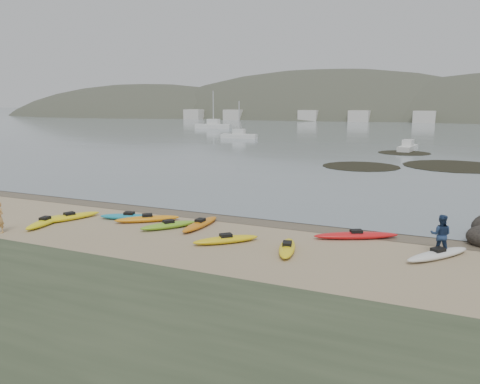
% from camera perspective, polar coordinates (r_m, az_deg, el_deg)
% --- Properties ---
extents(ground, '(600.00, 600.00, 0.00)m').
position_cam_1_polar(ground, '(27.26, -0.00, -3.10)').
color(ground, tan).
rests_on(ground, ground).
extents(wet_sand, '(60.00, 60.00, 0.00)m').
position_cam_1_polar(wet_sand, '(26.99, -0.26, -3.23)').
color(wet_sand, brown).
rests_on(wet_sand, ground).
extents(water, '(1200.00, 1200.00, 0.00)m').
position_cam_1_polar(water, '(324.35, 22.72, 8.81)').
color(water, slate).
rests_on(water, ground).
extents(kayaks, '(21.74, 7.24, 0.34)m').
position_cam_1_polar(kayaks, '(24.22, -4.80, -4.50)').
color(kayaks, yellow).
rests_on(kayaks, ground).
extents(person_east, '(0.90, 0.71, 1.80)m').
position_cam_1_polar(person_east, '(22.23, 23.28, -4.81)').
color(person_east, navy).
rests_on(person_east, ground).
extents(kelp_mats, '(18.31, 23.29, 0.04)m').
position_cam_1_polar(kelp_mats, '(55.22, 20.81, 3.31)').
color(kelp_mats, black).
rests_on(kelp_mats, water).
extents(moored_boats, '(99.42, 82.89, 1.32)m').
position_cam_1_polar(moored_boats, '(105.89, 13.57, 7.24)').
color(moored_boats, silver).
rests_on(moored_boats, ground).
extents(far_town, '(199.00, 5.00, 4.00)m').
position_cam_1_polar(far_town, '(169.24, 22.96, 8.41)').
color(far_town, beige).
rests_on(far_town, ground).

